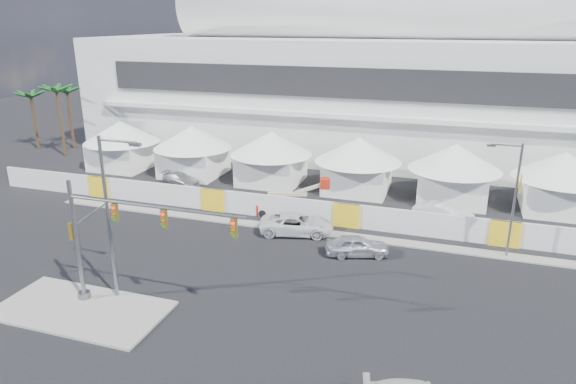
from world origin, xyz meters
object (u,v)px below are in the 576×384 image
(lot_car_c, at_px, (181,179))
(traffic_mast, at_px, (110,239))
(sedan_silver, at_px, (357,245))
(streetlight_curb, at_px, (513,193))
(boom_lift, at_px, (282,205))
(pickup_curb, at_px, (297,224))
(streetlight_median, at_px, (111,208))
(lot_car_a, at_px, (443,214))

(lot_car_c, xyz_separation_m, traffic_mast, (8.17, -21.93, 3.71))
(sedan_silver, xyz_separation_m, traffic_mast, (-12.10, -11.34, 3.59))
(traffic_mast, relative_size, streetlight_curb, 1.34)
(sedan_silver, height_order, boom_lift, boom_lift)
(pickup_curb, xyz_separation_m, lot_car_c, (-14.95, 8.19, -0.16))
(sedan_silver, height_order, streetlight_curb, streetlight_curb)
(boom_lift, bearing_deg, streetlight_median, -124.17)
(lot_car_a, xyz_separation_m, lot_car_c, (-25.89, 2.21, -0.18))
(pickup_curb, xyz_separation_m, lot_car_a, (10.93, 5.98, 0.01))
(sedan_silver, distance_m, traffic_mast, 16.97)
(pickup_curb, height_order, traffic_mast, traffic_mast)
(streetlight_median, xyz_separation_m, boom_lift, (4.71, 16.49, -4.98))
(streetlight_curb, relative_size, boom_lift, 1.27)
(lot_car_c, height_order, streetlight_curb, streetlight_curb)
(sedan_silver, xyz_separation_m, lot_car_c, (-20.27, 10.59, -0.12))
(lot_car_a, distance_m, streetlight_median, 26.61)
(traffic_mast, bearing_deg, pickup_curb, 63.71)
(pickup_curb, relative_size, lot_car_a, 1.17)
(pickup_curb, bearing_deg, streetlight_curb, -100.44)
(pickup_curb, relative_size, streetlight_curb, 0.69)
(traffic_mast, height_order, boom_lift, traffic_mast)
(traffic_mast, bearing_deg, lot_car_a, 48.05)
(lot_car_c, bearing_deg, lot_car_a, -76.13)
(lot_car_c, distance_m, traffic_mast, 23.69)
(pickup_curb, height_order, streetlight_median, streetlight_median)
(lot_car_c, distance_m, boom_lift, 13.24)
(boom_lift, bearing_deg, streetlight_curb, -27.75)
(pickup_curb, bearing_deg, streetlight_median, 137.68)
(sedan_silver, distance_m, streetlight_median, 17.08)
(sedan_silver, relative_size, lot_car_a, 0.90)
(lot_car_c, relative_size, traffic_mast, 0.40)
(pickup_curb, relative_size, lot_car_c, 1.31)
(lot_car_a, xyz_separation_m, streetlight_median, (-18.16, -18.80, 5.03))
(streetlight_curb, bearing_deg, lot_car_c, 166.07)
(pickup_curb, height_order, lot_car_c, pickup_curb)
(traffic_mast, height_order, streetlight_median, streetlight_median)
(lot_car_c, height_order, boom_lift, boom_lift)
(lot_car_a, relative_size, streetlight_curb, 0.60)
(sedan_silver, height_order, streetlight_median, streetlight_median)
(lot_car_a, xyz_separation_m, traffic_mast, (-17.72, -19.72, 3.54))
(boom_lift, bearing_deg, pickup_curb, -73.85)
(lot_car_a, bearing_deg, lot_car_c, 97.35)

